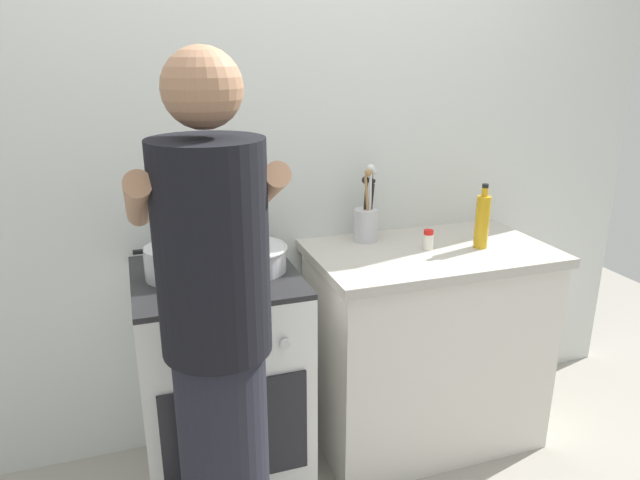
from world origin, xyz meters
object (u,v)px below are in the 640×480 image
(mixing_bowl, at_px, (252,257))
(utensil_crock, at_px, (366,219))
(pot, at_px, (175,262))
(spice_bottle, at_px, (428,240))
(person, at_px, (219,360))
(oil_bottle, at_px, (482,221))
(stove_range, at_px, (222,381))

(mixing_bowl, height_order, utensil_crock, utensil_crock)
(pot, bearing_deg, spice_bottle, -0.93)
(pot, xyz_separation_m, person, (0.06, -0.57, -0.10))
(pot, relative_size, spice_bottle, 3.36)
(utensil_crock, bearing_deg, spice_bottle, -43.31)
(utensil_crock, height_order, spice_bottle, utensil_crock)
(pot, height_order, person, person)
(pot, distance_m, mixing_bowl, 0.28)
(utensil_crock, xyz_separation_m, oil_bottle, (0.42, -0.24, 0.02))
(spice_bottle, bearing_deg, utensil_crock, 136.69)
(stove_range, xyz_separation_m, pot, (-0.14, 0.02, 0.51))
(utensil_crock, height_order, person, person)
(person, bearing_deg, oil_bottle, 23.34)
(oil_bottle, bearing_deg, utensil_crock, 150.62)
(spice_bottle, height_order, oil_bottle, oil_bottle)
(spice_bottle, bearing_deg, oil_bottle, -12.37)
(pot, height_order, oil_bottle, oil_bottle)
(stove_range, height_order, person, person)
(stove_range, distance_m, spice_bottle, 1.01)
(mixing_bowl, bearing_deg, oil_bottle, -2.52)
(pot, height_order, spice_bottle, pot)
(mixing_bowl, bearing_deg, utensil_crock, 19.59)
(oil_bottle, bearing_deg, spice_bottle, 167.63)
(pot, relative_size, utensil_crock, 0.83)
(stove_range, bearing_deg, spice_bottle, 0.10)
(mixing_bowl, bearing_deg, person, -111.61)
(person, bearing_deg, stove_range, 81.94)
(utensil_crock, relative_size, spice_bottle, 4.04)
(utensil_crock, distance_m, person, 1.08)
(spice_bottle, bearing_deg, mixing_bowl, -179.55)
(oil_bottle, bearing_deg, person, -156.66)
(pot, xyz_separation_m, utensil_crock, (0.82, 0.17, 0.04))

